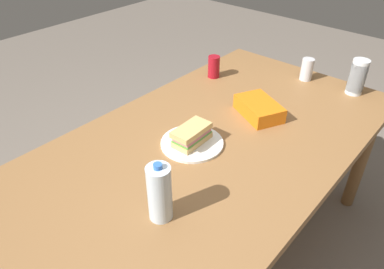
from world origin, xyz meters
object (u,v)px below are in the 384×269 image
Objects in this scene: plastic_cup_stack at (357,77)px; soda_can_silver at (307,69)px; dining_table at (210,155)px; water_bottle_tall at (160,193)px; soda_can_red at (214,67)px; paper_plate at (192,143)px; chip_bag at (259,109)px; sandwich at (192,135)px.

plastic_cup_stack reaches higher than soda_can_silver.
dining_table is 10.22× the size of plastic_cup_stack.
plastic_cup_stack is 0.27m from soda_can_silver.
dining_table is 8.52× the size of water_bottle_tall.
plastic_cup_stack reaches higher than soda_can_red.
soda_can_red is (-0.57, -0.33, 0.06)m from paper_plate.
soda_can_red is 0.52m from soda_can_silver.
paper_plate is 2.18× the size of soda_can_red.
paper_plate is 0.89m from soda_can_silver.
water_bottle_tall is at bearing 26.76° from paper_plate.
plastic_cup_stack reaches higher than chip_bag.
soda_can_silver is (-0.50, -0.01, 0.03)m from chip_bag.
chip_bag is (-0.39, 0.08, -0.02)m from sandwich.
water_bottle_tall is 1.26m from soda_can_silver.
chip_bag is (-0.39, 0.08, 0.03)m from paper_plate.
sandwich is (0.00, 0.00, 0.05)m from paper_plate.
paper_plate is at bearing -32.16° from dining_table.
soda_can_silver is (-0.81, 0.03, 0.14)m from dining_table.
dining_table is 15.49× the size of soda_can_red.
soda_can_red reaches higher than paper_plate.
soda_can_silver is at bearing 175.30° from sandwich.
paper_plate reaches higher than dining_table.
chip_bag is (0.18, 0.42, -0.03)m from soda_can_red.
dining_table is 0.12m from paper_plate.
dining_table is at bearing 37.04° from soda_can_red.
chip_bag is 0.58m from plastic_cup_stack.
plastic_cup_stack is (-1.27, 0.15, -0.01)m from water_bottle_tall.
dining_table is 7.12× the size of paper_plate.
water_bottle_tall reaches higher than plastic_cup_stack.
chip_bag is at bearing 167.86° from paper_plate.
sandwich is at bearing 30.45° from soda_can_red.
paper_plate is 2.18× the size of soda_can_silver.
sandwich is 0.41m from water_bottle_tall.
water_bottle_tall reaches higher than paper_plate.
paper_plate is 1.44× the size of plastic_cup_stack.
water_bottle_tall reaches higher than dining_table.
water_bottle_tall is at bearing 18.10° from dining_table.
plastic_cup_stack is at bearing 159.55° from sandwich.
sandwich is 0.83× the size of water_bottle_tall.
plastic_cup_stack is (-0.90, 0.34, 0.09)m from paper_plate.
soda_can_red is at bearing -63.80° from plastic_cup_stack.
soda_can_silver reaches higher than dining_table.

